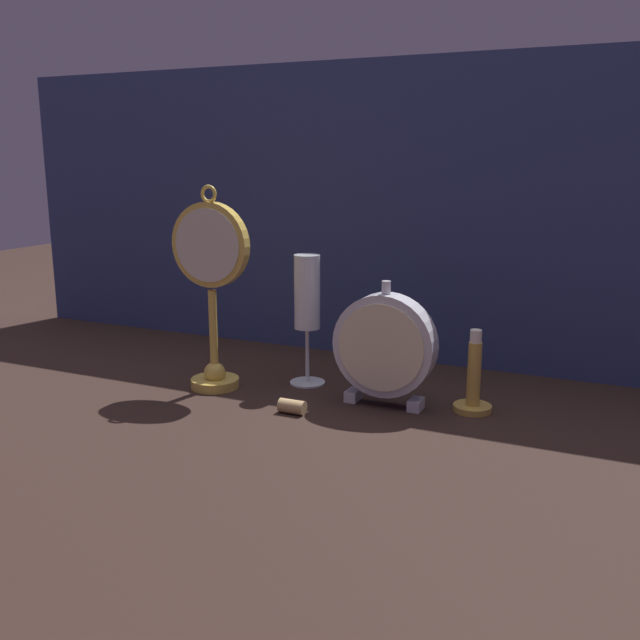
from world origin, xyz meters
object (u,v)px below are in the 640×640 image
at_px(wine_cork, 292,407).
at_px(champagne_flute, 307,302).
at_px(mantel_clock_silver, 385,346).
at_px(brass_candlestick, 473,385).
at_px(pocket_watch_on_stand, 211,285).

bearing_deg(wine_cork, champagne_flute, 106.64).
distance_m(mantel_clock_silver, wine_cork, 0.17).
bearing_deg(brass_candlestick, pocket_watch_on_stand, -170.98).
distance_m(brass_candlestick, wine_cork, 0.28).
height_order(champagne_flute, wine_cork, champagne_flute).
height_order(pocket_watch_on_stand, mantel_clock_silver, pocket_watch_on_stand).
bearing_deg(champagne_flute, pocket_watch_on_stand, -147.31).
relative_size(mantel_clock_silver, wine_cork, 4.81).
height_order(mantel_clock_silver, champagne_flute, champagne_flute).
distance_m(champagne_flute, wine_cork, 0.20).
xyz_separation_m(pocket_watch_on_stand, mantel_clock_silver, (0.30, 0.03, -0.08)).
bearing_deg(mantel_clock_silver, champagne_flute, 161.87).
relative_size(mantel_clock_silver, brass_candlestick, 1.54).
height_order(pocket_watch_on_stand, brass_candlestick, pocket_watch_on_stand).
relative_size(pocket_watch_on_stand, mantel_clock_silver, 1.71).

